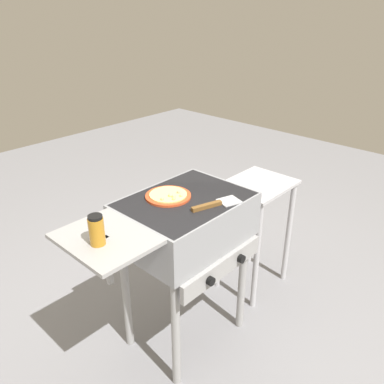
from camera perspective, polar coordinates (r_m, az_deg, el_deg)
The scene contains 6 objects.
ground_plane at distance 2.46m, azimuth -0.84°, elevation -20.08°, with size 8.00×8.00×0.00m, color gray.
grill at distance 1.98m, azimuth -1.17°, elevation -4.91°, with size 0.96×0.53×0.90m.
pizza_cheese at distance 1.94m, azimuth -3.50°, elevation -0.54°, with size 0.23×0.23×0.03m.
sauce_jar at distance 1.58m, azimuth -13.88°, elevation -5.48°, with size 0.06×0.06×0.13m.
spatula at distance 1.86m, azimuth 3.55°, elevation -1.78°, with size 0.27×0.13×0.02m.
prep_table at distance 2.55m, azimuth 9.38°, elevation -3.20°, with size 0.44×0.36×0.77m.
Camera 1 is at (-1.24, -1.19, 1.76)m, focal length 36.21 mm.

